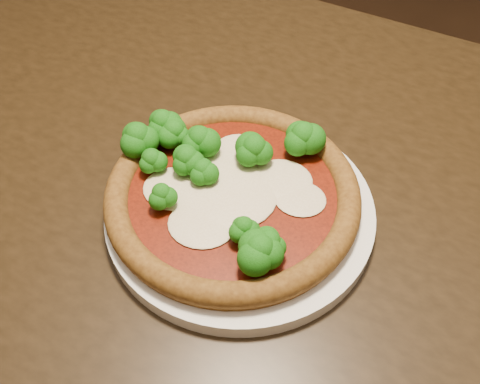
# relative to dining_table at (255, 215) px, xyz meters

# --- Properties ---
(floor) EXTENTS (4.00, 4.00, 0.00)m
(floor) POSITION_rel_dining_table_xyz_m (0.07, 0.25, -0.65)
(floor) COLOR black
(floor) RESTS_ON ground
(dining_table) EXTENTS (1.44, 1.09, 0.75)m
(dining_table) POSITION_rel_dining_table_xyz_m (0.00, 0.00, 0.00)
(dining_table) COLOR black
(dining_table) RESTS_ON floor
(plate) EXTENTS (0.30, 0.30, 0.02)m
(plate) POSITION_rel_dining_table_xyz_m (-0.00, -0.08, 0.10)
(plate) COLOR white
(plate) RESTS_ON dining_table
(pizza) EXTENTS (0.28, 0.28, 0.06)m
(pizza) POSITION_rel_dining_table_xyz_m (-0.02, -0.07, 0.13)
(pizza) COLOR brown
(pizza) RESTS_ON plate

